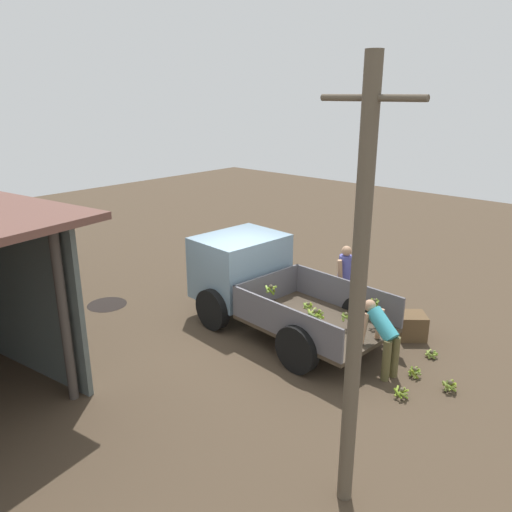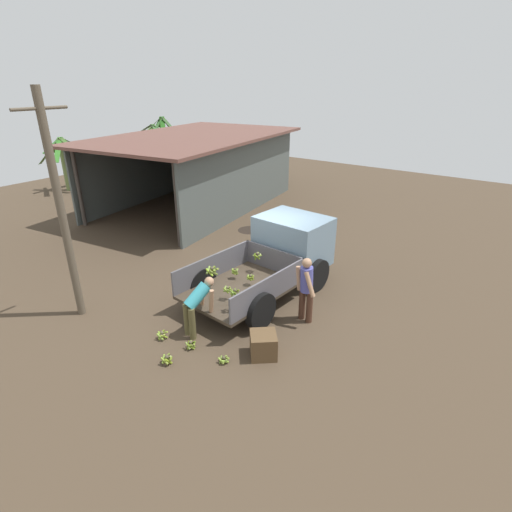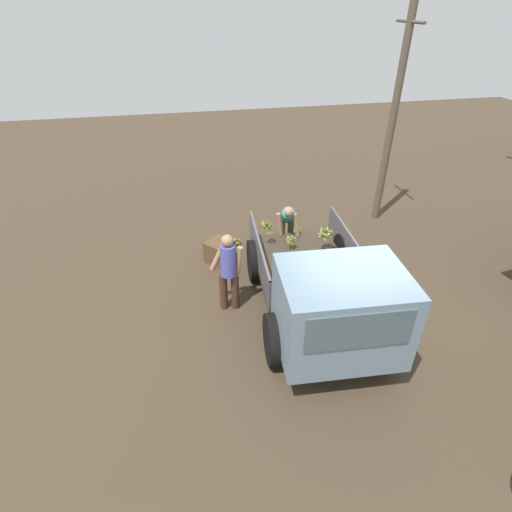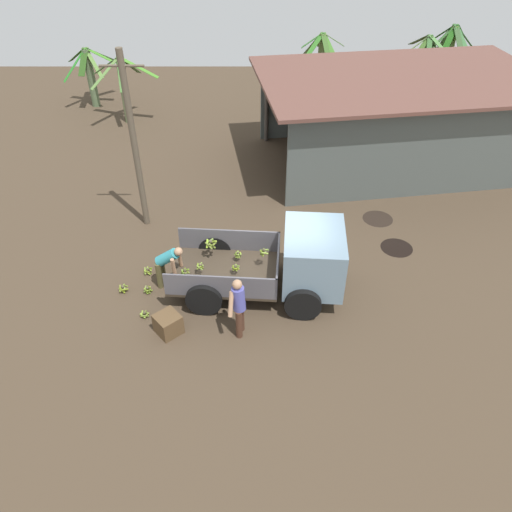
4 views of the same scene
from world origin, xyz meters
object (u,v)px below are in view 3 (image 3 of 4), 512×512
at_px(cargo_truck, 331,301).
at_px(utility_pole, 393,120).
at_px(banana_bunch_on_ground_3, 237,242).
at_px(banana_bunch_on_ground_0, 270,236).
at_px(banana_bunch_on_ground_1, 297,230).
at_px(person_worker_loading, 287,221).
at_px(wooden_crate_0, 220,252).
at_px(banana_bunch_on_ground_2, 265,223).
at_px(person_foreground_visitor, 228,269).

xyz_separation_m(cargo_truck, utility_pole, (-4.46, 3.17, 1.73)).
bearing_deg(banana_bunch_on_ground_3, cargo_truck, 14.74).
xyz_separation_m(banana_bunch_on_ground_0, banana_bunch_on_ground_1, (-0.13, 0.78, 0.01)).
relative_size(person_worker_loading, wooden_crate_0, 2.42).
height_order(person_worker_loading, banana_bunch_on_ground_2, person_worker_loading).
distance_m(banana_bunch_on_ground_1, wooden_crate_0, 2.38).
distance_m(person_foreground_visitor, person_worker_loading, 2.59).
bearing_deg(cargo_truck, banana_bunch_on_ground_3, -161.14).
height_order(person_foreground_visitor, wooden_crate_0, person_foreground_visitor).
height_order(cargo_truck, banana_bunch_on_ground_3, cargo_truck).
bearing_deg(cargo_truck, person_foreground_visitor, -128.00).
bearing_deg(banana_bunch_on_ground_2, wooden_crate_0, -45.79).
xyz_separation_m(banana_bunch_on_ground_0, banana_bunch_on_ground_3, (0.07, -0.89, -0.02)).
bearing_deg(banana_bunch_on_ground_0, person_worker_loading, 27.43).
height_order(cargo_truck, banana_bunch_on_ground_2, cargo_truck).
distance_m(cargo_truck, wooden_crate_0, 3.55).
xyz_separation_m(person_worker_loading, banana_bunch_on_ground_1, (-0.68, 0.49, -0.68)).
bearing_deg(utility_pole, person_foreground_visitor, -57.05).
bearing_deg(banana_bunch_on_ground_0, cargo_truck, 1.56).
bearing_deg(cargo_truck, banana_bunch_on_ground_2, -174.97).
xyz_separation_m(banana_bunch_on_ground_2, wooden_crate_0, (1.41, -1.45, 0.14)).
relative_size(cargo_truck, banana_bunch_on_ground_0, 18.86).
xyz_separation_m(cargo_truck, banana_bunch_on_ground_2, (-4.53, -0.07, -0.88)).
xyz_separation_m(cargo_truck, banana_bunch_on_ground_1, (-4.00, 0.67, -0.89)).
bearing_deg(person_worker_loading, utility_pole, 124.42).
height_order(person_foreground_visitor, banana_bunch_on_ground_1, person_foreground_visitor).
distance_m(utility_pole, banana_bunch_on_ground_3, 4.99).
relative_size(utility_pole, wooden_crate_0, 9.70).
relative_size(utility_pole, banana_bunch_on_ground_1, 20.82).
distance_m(utility_pole, banana_bunch_on_ground_1, 3.65).
distance_m(person_worker_loading, wooden_crate_0, 1.80).
distance_m(person_worker_loading, banana_bunch_on_ground_0, 0.92).
distance_m(utility_pole, banana_bunch_on_ground_0, 4.24).
xyz_separation_m(cargo_truck, banana_bunch_on_ground_3, (-3.80, -1.00, -0.92)).
bearing_deg(wooden_crate_0, person_foreground_visitor, -0.76).
bearing_deg(banana_bunch_on_ground_1, banana_bunch_on_ground_3, -83.20).
bearing_deg(banana_bunch_on_ground_2, banana_bunch_on_ground_0, -2.93).
distance_m(person_worker_loading, banana_bunch_on_ground_1, 1.08).
relative_size(banana_bunch_on_ground_1, banana_bunch_on_ground_2, 0.92).
xyz_separation_m(person_worker_loading, banana_bunch_on_ground_2, (-1.21, -0.25, -0.66)).
height_order(cargo_truck, person_worker_loading, cargo_truck).
bearing_deg(wooden_crate_0, banana_bunch_on_ground_3, 142.46).
distance_m(banana_bunch_on_ground_0, wooden_crate_0, 1.62).
distance_m(person_foreground_visitor, banana_bunch_on_ground_2, 3.55).
relative_size(person_foreground_visitor, banana_bunch_on_ground_2, 6.00).
xyz_separation_m(person_foreground_visitor, wooden_crate_0, (-1.71, 0.02, -0.66)).
distance_m(banana_bunch_on_ground_0, banana_bunch_on_ground_1, 0.79).
xyz_separation_m(banana_bunch_on_ground_2, banana_bunch_on_ground_3, (0.73, -0.93, -0.04)).
bearing_deg(wooden_crate_0, banana_bunch_on_ground_1, 111.90).
relative_size(person_foreground_visitor, banana_bunch_on_ground_1, 6.53).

